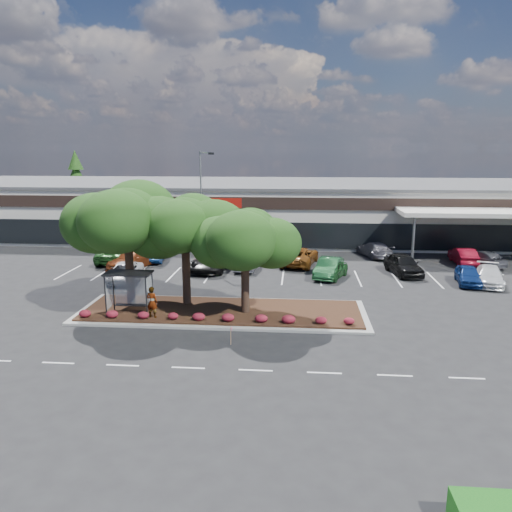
# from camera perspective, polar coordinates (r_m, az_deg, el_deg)

# --- Properties ---
(ground) EXTENTS (160.00, 160.00, 0.00)m
(ground) POSITION_cam_1_polar(r_m,az_deg,el_deg) (27.66, -1.00, -9.36)
(ground) COLOR black
(ground) RESTS_ON ground
(retail_store) EXTENTS (80.40, 25.20, 6.25)m
(retail_store) POSITION_cam_1_polar(r_m,az_deg,el_deg) (59.96, 2.38, 5.50)
(retail_store) COLOR beige
(retail_store) RESTS_ON ground
(landscape_island) EXTENTS (18.00, 6.00, 0.26)m
(landscape_island) POSITION_cam_1_polar(r_m,az_deg,el_deg) (31.59, -3.89, -6.36)
(landscape_island) COLOR gray
(landscape_island) RESTS_ON ground
(lane_markings) EXTENTS (33.12, 20.06, 0.01)m
(lane_markings) POSITION_cam_1_polar(r_m,az_deg,el_deg) (37.52, 0.41, -3.50)
(lane_markings) COLOR silver
(lane_markings) RESTS_ON ground
(shrub_row) EXTENTS (17.00, 0.80, 0.50)m
(shrub_row) POSITION_cam_1_polar(r_m,az_deg,el_deg) (29.51, -4.52, -6.94)
(shrub_row) COLOR maroon
(shrub_row) RESTS_ON landscape_island
(bus_shelter) EXTENTS (2.75, 1.55, 2.59)m
(bus_shelter) POSITION_cam_1_polar(r_m,az_deg,el_deg) (31.30, -14.26, -2.73)
(bus_shelter) COLOR black
(bus_shelter) RESTS_ON landscape_island
(island_tree_west) EXTENTS (7.20, 7.20, 7.89)m
(island_tree_west) POSITION_cam_1_polar(r_m,az_deg,el_deg) (32.47, -14.38, 1.24)
(island_tree_west) COLOR #17330B
(island_tree_west) RESTS_ON landscape_island
(island_tree_mid) EXTENTS (6.60, 6.60, 7.32)m
(island_tree_mid) POSITION_cam_1_polar(r_m,az_deg,el_deg) (32.22, -8.06, 0.91)
(island_tree_mid) COLOR #17330B
(island_tree_mid) RESTS_ON landscape_island
(island_tree_east) EXTENTS (5.80, 5.80, 6.50)m
(island_tree_east) POSITION_cam_1_polar(r_m,az_deg,el_deg) (30.20, -1.25, -0.53)
(island_tree_east) COLOR #17330B
(island_tree_east) RESTS_ON landscape_island
(conifer_north_west) EXTENTS (4.40, 4.40, 10.00)m
(conifer_north_west) POSITION_cam_1_polar(r_m,az_deg,el_deg) (78.86, -19.79, 7.76)
(conifer_north_west) COLOR #17330B
(conifer_north_west) RESTS_ON ground
(person_waiting) EXTENTS (0.78, 0.60, 1.90)m
(person_waiting) POSITION_cam_1_polar(r_m,az_deg,el_deg) (30.46, -11.79, -5.17)
(person_waiting) COLOR #594C47
(person_waiting) RESTS_ON landscape_island
(light_pole) EXTENTS (1.43, 0.50, 9.95)m
(light_pole) POSITION_cam_1_polar(r_m,az_deg,el_deg) (43.55, -6.11, 4.55)
(light_pole) COLOR gray
(light_pole) RESTS_ON ground
(survey_stake) EXTENTS (0.08, 0.14, 0.99)m
(survey_stake) POSITION_cam_1_polar(r_m,az_deg,el_deg) (26.59, -2.87, -8.81)
(survey_stake) COLOR #A27A55
(survey_stake) RESTS_ON ground
(car_0) EXTENTS (3.90, 5.89, 1.58)m
(car_0) POSITION_cam_1_polar(r_m,az_deg,el_deg) (44.37, -13.92, -0.35)
(car_0) COLOR maroon
(car_0) RESTS_ON ground
(car_1) EXTENTS (2.67, 4.99, 1.33)m
(car_1) POSITION_cam_1_polar(r_m,az_deg,el_deg) (40.51, -14.78, -1.76)
(car_1) COLOR silver
(car_1) RESTS_ON ground
(car_2) EXTENTS (3.38, 6.22, 1.66)m
(car_2) POSITION_cam_1_polar(r_m,az_deg,el_deg) (42.58, -5.06, -0.50)
(car_2) COLOR black
(car_2) RESTS_ON ground
(car_3) EXTENTS (1.77, 4.77, 1.56)m
(car_3) POSITION_cam_1_polar(r_m,az_deg,el_deg) (42.77, -1.12, -0.47)
(car_3) COLOR #54545B
(car_3) RESTS_ON ground
(car_4) EXTENTS (2.99, 4.24, 1.34)m
(car_4) POSITION_cam_1_polar(r_m,az_deg,el_deg) (40.28, 8.75, -1.57)
(car_4) COLOR #19471D
(car_4) RESTS_ON ground
(car_5) EXTENTS (2.82, 4.92, 1.53)m
(car_5) POSITION_cam_1_polar(r_m,az_deg,el_deg) (40.54, 8.32, -1.32)
(car_5) COLOR #174623
(car_5) RESTS_ON ground
(car_6) EXTENTS (2.88, 5.22, 1.68)m
(car_6) POSITION_cam_1_polar(r_m,az_deg,el_deg) (42.70, 16.50, -0.91)
(car_6) COLOR black
(car_6) RESTS_ON ground
(car_7) EXTENTS (3.10, 5.02, 1.36)m
(car_7) POSITION_cam_1_polar(r_m,az_deg,el_deg) (41.87, 25.11, -2.06)
(car_7) COLOR silver
(car_7) RESTS_ON ground
(car_8) EXTENTS (2.27, 4.31, 1.40)m
(car_8) POSITION_cam_1_polar(r_m,az_deg,el_deg) (41.30, 23.10, -2.04)
(car_8) COLOR navy
(car_8) RESTS_ON ground
(car_9) EXTENTS (2.93, 6.04, 1.66)m
(car_9) POSITION_cam_1_polar(r_m,az_deg,el_deg) (47.04, -15.32, 0.33)
(car_9) COLOR #20501E
(car_9) RESTS_ON ground
(car_10) EXTENTS (2.07, 5.18, 1.67)m
(car_10) POSITION_cam_1_polar(r_m,az_deg,el_deg) (46.95, -11.39, 0.51)
(car_10) COLOR navy
(car_10) RESTS_ON ground
(car_11) EXTENTS (4.29, 6.59, 1.69)m
(car_11) POSITION_cam_1_polar(r_m,az_deg,el_deg) (46.47, -4.20, 0.61)
(car_11) COLOR slate
(car_11) RESTS_ON ground
(car_12) EXTENTS (3.76, 6.14, 1.59)m
(car_12) POSITION_cam_1_polar(r_m,az_deg,el_deg) (44.43, 5.00, -0.01)
(car_12) COLOR brown
(car_12) RESTS_ON ground
(car_14) EXTENTS (3.37, 5.26, 1.42)m
(car_14) POSITION_cam_1_polar(r_m,az_deg,el_deg) (48.95, 13.38, 0.74)
(car_14) COLOR slate
(car_14) RESTS_ON ground
(car_16) EXTENTS (1.72, 4.57, 1.49)m
(car_16) POSITION_cam_1_polar(r_m,az_deg,el_deg) (48.31, 22.58, 0.02)
(car_16) COLOR maroon
(car_16) RESTS_ON ground
(car_17) EXTENTS (3.38, 5.00, 1.35)m
(car_17) POSITION_cam_1_polar(r_m,az_deg,el_deg) (48.30, 24.55, -0.24)
(car_17) COLOR #56565D
(car_17) RESTS_ON ground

